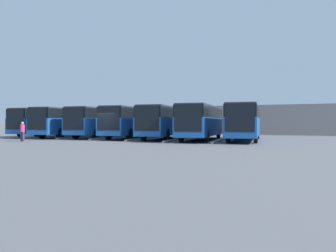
{
  "coord_description": "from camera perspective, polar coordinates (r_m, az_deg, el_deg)",
  "views": [
    {
      "loc": [
        -17.07,
        24.4,
        1.64
      ],
      "look_at": [
        -4.07,
        -5.73,
        1.3
      ],
      "focal_mm": 35.0,
      "sensor_mm": 36.0,
      "label": 1
    }
  ],
  "objects": [
    {
      "name": "bus_3",
      "position": [
        34.75,
        -6.09,
        0.83
      ],
      "size": [
        3.81,
        11.72,
        3.19
      ],
      "rotation": [
        0.0,
        0.0,
        0.12
      ],
      "color": "#19519E",
      "rests_on": "ground_plane"
    },
    {
      "name": "bus_6",
      "position": [
        41.96,
        -19.93,
        0.75
      ],
      "size": [
        3.81,
        11.72,
        3.19
      ],
      "rotation": [
        0.0,
        0.0,
        0.12
      ],
      "color": "#19519E",
      "rests_on": "ground_plane"
    },
    {
      "name": "station_building",
      "position": [
        54.62,
        5.12,
        1.0
      ],
      "size": [
        42.79,
        16.34,
        4.02
      ],
      "color": "gray",
      "rests_on": "ground_plane"
    },
    {
      "name": "curb_divider_2",
      "position": [
        32.26,
        -4.66,
        -2.19
      ],
      "size": [
        1.12,
        7.53,
        0.15
      ],
      "primitive_type": "cube",
      "rotation": [
        0.0,
        0.0,
        0.12
      ],
      "color": "#B2B2AD",
      "rests_on": "ground_plane"
    },
    {
      "name": "bus_1",
      "position": [
        30.95,
        5.88,
        0.86
      ],
      "size": [
        3.81,
        11.72,
        3.19
      ],
      "rotation": [
        0.0,
        0.0,
        0.12
      ],
      "color": "#19519E",
      "rests_on": "ground_plane"
    },
    {
      "name": "curb_divider_5",
      "position": [
        38.76,
        -20.46,
        -1.76
      ],
      "size": [
        1.12,
        7.53,
        0.15
      ],
      "primitive_type": "cube",
      "rotation": [
        0.0,
        0.0,
        0.12
      ],
      "color": "#B2B2AD",
      "rests_on": "ground_plane"
    },
    {
      "name": "ground_plane",
      "position": [
        29.83,
        -11.64,
        -2.57
      ],
      "size": [
        600.0,
        600.0,
        0.0
      ],
      "primitive_type": "plane",
      "color": "#5B5B60"
    },
    {
      "name": "pedestrian",
      "position": [
        31.25,
        -24.02,
        -0.78
      ],
      "size": [
        0.41,
        0.39,
        1.71
      ],
      "rotation": [
        0.0,
        0.0,
        3.17
      ],
      "color": "#38384C",
      "rests_on": "ground_plane"
    },
    {
      "name": "curb_divider_3",
      "position": [
        34.36,
        -10.32,
        -2.03
      ],
      "size": [
        1.12,
        7.53,
        0.15
      ],
      "primitive_type": "cube",
      "rotation": [
        0.0,
        0.0,
        0.12
      ],
      "color": "#B2B2AD",
      "rests_on": "ground_plane"
    },
    {
      "name": "curb_divider_1",
      "position": [
        30.04,
        1.35,
        -2.4
      ],
      "size": [
        1.12,
        7.53,
        0.15
      ],
      "primitive_type": "cube",
      "rotation": [
        0.0,
        0.0,
        0.12
      ],
      "color": "#B2B2AD",
      "rests_on": "ground_plane"
    },
    {
      "name": "curb_divider_0",
      "position": [
        29.32,
        8.81,
        -2.48
      ],
      "size": [
        1.12,
        7.53,
        0.15
      ],
      "primitive_type": "cube",
      "rotation": [
        0.0,
        0.0,
        0.12
      ],
      "color": "#B2B2AD",
      "rests_on": "ground_plane"
    },
    {
      "name": "bus_2",
      "position": [
        32.9,
        -0.27,
        0.84
      ],
      "size": [
        3.81,
        11.72,
        3.19
      ],
      "rotation": [
        0.0,
        0.0,
        0.12
      ],
      "color": "#19519E",
      "rests_on": "ground_plane"
    },
    {
      "name": "bus_0",
      "position": [
        30.52,
        13.17,
        0.85
      ],
      "size": [
        3.81,
        11.72,
        3.19
      ],
      "rotation": [
        0.0,
        0.0,
        0.12
      ],
      "color": "#19519E",
      "rests_on": "ground_plane"
    },
    {
      "name": "bus_4",
      "position": [
        36.82,
        -11.37,
        0.8
      ],
      "size": [
        3.81,
        11.72,
        3.19
      ],
      "rotation": [
        0.0,
        0.0,
        0.12
      ],
      "color": "#19519E",
      "rests_on": "ground_plane"
    },
    {
      "name": "curb_divider_4",
      "position": [
        36.66,
        -15.39,
        -1.88
      ],
      "size": [
        1.12,
        7.53,
        0.15
      ],
      "primitive_type": "cube",
      "rotation": [
        0.0,
        0.0,
        0.12
      ],
      "color": "#B2B2AD",
      "rests_on": "ground_plane"
    },
    {
      "name": "bus_5",
      "position": [
        38.7,
        -16.64,
        0.78
      ],
      "size": [
        3.81,
        11.72,
        3.19
      ],
      "rotation": [
        0.0,
        0.0,
        0.12
      ],
      "color": "#19519E",
      "rests_on": "ground_plane"
    }
  ]
}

